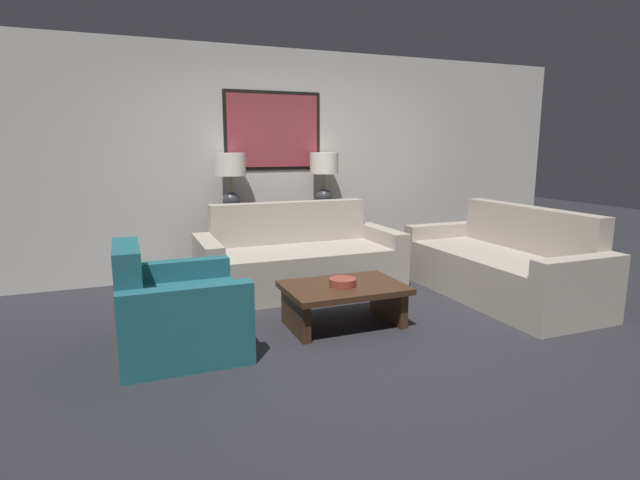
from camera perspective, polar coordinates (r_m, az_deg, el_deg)
ground_plane at (r=4.21m, az=4.04°, el=-10.57°), size 20.00×20.00×0.00m
back_wall at (r=6.12m, az=-5.46°, el=8.83°), size 8.22×0.12×2.65m
console_table at (r=5.97m, az=-4.59°, el=-0.27°), size 1.58×0.37×0.79m
table_lamp_left at (r=5.73m, az=-10.18°, el=7.51°), size 0.34×0.34×0.66m
table_lamp_right at (r=6.06m, az=0.47°, el=7.84°), size 0.34×0.34×0.66m
couch_by_back_wall at (r=5.35m, az=-2.42°, el=-2.49°), size 2.12×0.93×0.92m
couch_by_side at (r=5.42m, az=20.02°, el=-2.98°), size 0.93×2.12×0.92m
coffee_table at (r=4.29m, az=2.72°, el=-6.41°), size 1.00×0.70×0.36m
decorative_bowl at (r=4.22m, az=2.60°, el=-4.84°), size 0.23×0.23×0.07m
armchair_near_back_wall at (r=3.94m, az=-16.11°, el=-8.03°), size 0.90×0.97×0.83m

